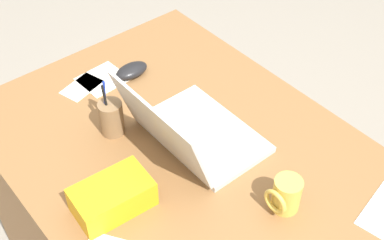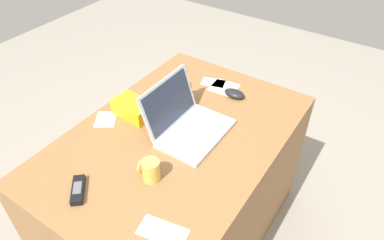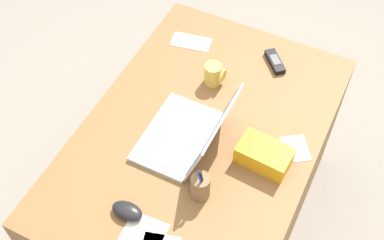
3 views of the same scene
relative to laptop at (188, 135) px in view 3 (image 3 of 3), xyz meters
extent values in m
plane|color=gray|center=(-0.05, 0.02, -0.81)|extent=(6.00, 6.00, 0.00)
cube|color=olive|center=(-0.05, 0.02, -0.43)|extent=(1.27, 0.86, 0.76)
cube|color=silver|center=(0.00, -0.05, -0.04)|extent=(0.35, 0.22, 0.02)
cube|color=silver|center=(0.00, -0.03, -0.03)|extent=(0.28, 0.11, 0.00)
cube|color=silver|center=(0.00, -0.12, -0.03)|extent=(0.10, 0.05, 0.00)
cube|color=silver|center=(0.00, 0.10, 0.07)|extent=(0.34, 0.08, 0.21)
cube|color=#283347|center=(0.00, 0.10, 0.08)|extent=(0.30, 0.06, 0.19)
ellipsoid|color=black|center=(0.36, -0.05, -0.03)|extent=(0.07, 0.11, 0.04)
cylinder|color=#E0BC4C|center=(-0.31, -0.04, 0.00)|extent=(0.07, 0.07, 0.09)
torus|color=#E0BC4C|center=(-0.31, 0.00, 0.00)|extent=(0.07, 0.01, 0.07)
cube|color=black|center=(-0.52, 0.15, -0.03)|extent=(0.13, 0.12, 0.02)
cube|color=#595B60|center=(-0.52, 0.15, -0.02)|extent=(0.06, 0.06, 0.00)
cylinder|color=olive|center=(0.18, 0.14, 0.01)|extent=(0.07, 0.07, 0.10)
cylinder|color=#1933B2|center=(0.19, 0.14, 0.05)|extent=(0.02, 0.02, 0.15)
cylinder|color=black|center=(0.18, 0.15, 0.05)|extent=(0.03, 0.01, 0.14)
cube|color=#F2AD19|center=(-0.05, 0.28, -0.01)|extent=(0.13, 0.20, 0.08)
cube|color=white|center=(-0.15, 0.37, -0.05)|extent=(0.15, 0.14, 0.00)
cube|color=white|center=(0.40, 0.03, -0.05)|extent=(0.14, 0.14, 0.00)
cube|color=white|center=(-0.48, -0.23, -0.05)|extent=(0.12, 0.18, 0.00)
camera|label=1|loc=(-0.77, 0.63, 0.99)|focal=48.07mm
camera|label=2|loc=(-1.00, -0.69, 1.02)|focal=33.04mm
camera|label=3|loc=(0.98, 0.50, 1.53)|focal=48.12mm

